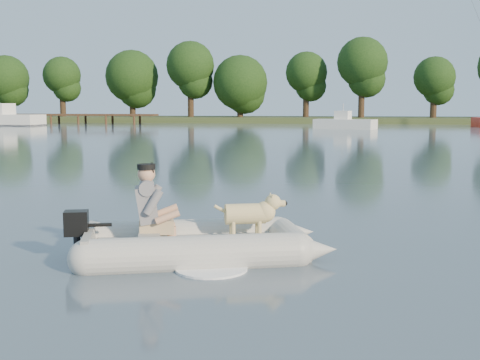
% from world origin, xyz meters
% --- Properties ---
extents(water, '(160.00, 160.00, 0.00)m').
position_xyz_m(water, '(0.00, 0.00, 0.00)').
color(water, slate).
rests_on(water, ground).
extents(shore_bank, '(160.00, 12.00, 0.70)m').
position_xyz_m(shore_bank, '(0.00, 62.00, 0.25)').
color(shore_bank, '#47512D').
rests_on(shore_bank, water).
extents(dock, '(18.00, 2.00, 1.04)m').
position_xyz_m(dock, '(-26.00, 52.00, 0.52)').
color(dock, '#4C331E').
rests_on(dock, water).
extents(treeline, '(91.25, 7.35, 9.27)m').
position_xyz_m(treeline, '(10.50, 61.06, 5.35)').
color(treeline, '#332316').
rests_on(treeline, shore_bank).
extents(dinghy, '(5.39, 4.77, 1.28)m').
position_xyz_m(dinghy, '(0.15, 0.33, 0.54)').
color(dinghy, '#A7A6A1').
rests_on(dinghy, water).
extents(man, '(0.82, 0.76, 0.99)m').
position_xyz_m(man, '(-0.47, 0.17, 0.72)').
color(man, slate).
rests_on(man, dinghy).
extents(dog, '(0.91, 0.56, 0.57)m').
position_xyz_m(dog, '(0.70, 0.56, 0.48)').
color(dog, tan).
rests_on(dog, dinghy).
extents(outboard_motor, '(0.45, 0.38, 0.73)m').
position_xyz_m(outboard_motor, '(-1.30, -0.16, 0.29)').
color(outboard_motor, black).
rests_on(outboard_motor, dinghy).
extents(cabin_cruiser, '(8.30, 3.60, 2.50)m').
position_xyz_m(cabin_cruiser, '(-30.38, 46.17, 1.06)').
color(cabin_cruiser, white).
rests_on(cabin_cruiser, water).
extents(motorboat, '(5.50, 3.62, 2.17)m').
position_xyz_m(motorboat, '(1.98, 43.32, 0.99)').
color(motorboat, white).
rests_on(motorboat, water).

